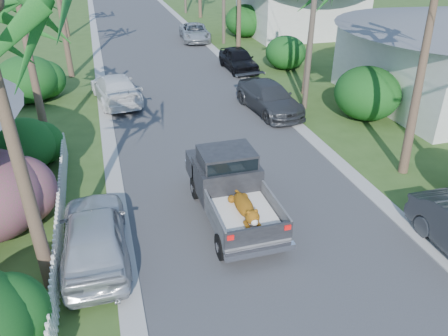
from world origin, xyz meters
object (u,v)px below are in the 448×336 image
object	(u,v)px
pickup_truck	(229,183)
parked_car_rd	(195,32)
parked_car_ln	(94,235)
house_right_far	(300,8)
parked_car_rf	(238,59)
parked_car_rm	(269,98)
parked_car_lf	(116,89)
utility_pole_b	(313,15)
house_right_near	(448,60)

from	to	relation	value
pickup_truck	parked_car_rd	xyz separation A→B (m)	(4.38, 24.39, -0.35)
parked_car_ln	house_right_far	distance (m)	31.66
parked_car_rf	parked_car_ln	world-z (taller)	parked_car_ln
parked_car_rm	parked_car_ln	size ratio (longest dim) A/B	1.09
pickup_truck	parked_car_lf	size ratio (longest dim) A/B	1.01
parked_car_rf	parked_car_rd	bearing A→B (deg)	93.38
parked_car_rd	utility_pole_b	xyz separation A→B (m)	(2.00, -16.59, 3.94)
parked_car_rf	parked_car_ln	xyz separation A→B (m)	(-9.42, -16.48, 0.04)
pickup_truck	parked_car_ln	size ratio (longest dim) A/B	1.16
house_right_near	utility_pole_b	world-z (taller)	utility_pole_b
pickup_truck	parked_car_rf	bearing A→B (deg)	71.20
parked_car_ln	utility_pole_b	xyz separation A→B (m)	(10.60, 9.01, 3.85)
parked_car_rd	house_right_near	size ratio (longest dim) A/B	0.53
parked_car_lf	house_right_near	distance (m)	17.29
parked_car_rd	parked_car_ln	size ratio (longest dim) A/B	1.08
parked_car_rf	house_right_near	distance (m)	12.15
parked_car_rm	utility_pole_b	world-z (taller)	utility_pole_b
pickup_truck	house_right_far	distance (m)	28.40
house_right_far	parked_car_rd	bearing A→B (deg)	-177.48
house_right_near	parked_car_rf	bearing A→B (deg)	135.40
pickup_truck	house_right_far	size ratio (longest dim) A/B	0.57
parked_car_ln	house_right_far	world-z (taller)	house_right_far
parked_car_rm	house_right_far	xyz separation A→B (m)	(9.32, 16.88, 1.42)
parked_car_rm	house_right_near	bearing A→B (deg)	-13.43
pickup_truck	parked_car_lf	xyz separation A→B (m)	(-2.82, 11.40, -0.28)
house_right_near	house_right_far	xyz separation A→B (m)	(0.00, 18.00, -0.10)
pickup_truck	parked_car_rf	size ratio (longest dim) A/B	1.23
utility_pole_b	parked_car_rm	bearing A→B (deg)	176.50
pickup_truck	parked_car_rf	world-z (taller)	pickup_truck
parked_car_rm	house_right_far	world-z (taller)	house_right_far
parked_car_rm	parked_car_rd	world-z (taller)	parked_car_rm
parked_car_rd	parked_car_ln	distance (m)	27.01
pickup_truck	parked_car_ln	bearing A→B (deg)	-164.00
parked_car_rd	utility_pole_b	size ratio (longest dim) A/B	0.53
parked_car_rm	house_right_far	size ratio (longest dim) A/B	0.53
pickup_truck	house_right_near	distance (m)	15.42
parked_car_rm	parked_car_ln	xyz separation A→B (m)	(-8.68, -9.13, 0.06)
house_right_near	parked_car_rd	bearing A→B (deg)	118.12
house_right_near	parked_car_lf	bearing A→B (deg)	164.54
parked_car_rm	parked_car_rd	bearing A→B (deg)	83.70
parked_car_ln	utility_pole_b	world-z (taller)	utility_pole_b
pickup_truck	parked_car_rm	bearing A→B (deg)	60.61
parked_car_rd	house_right_far	size ratio (longest dim) A/B	0.53
parked_car_rf	utility_pole_b	distance (m)	8.50
parked_car_lf	utility_pole_b	bearing A→B (deg)	151.23
parked_car_rm	parked_car_rd	size ratio (longest dim) A/B	1.01
parked_car_rd	house_right_far	distance (m)	9.52
pickup_truck	parked_car_rm	distance (m)	9.10
parked_car_ln	house_right_far	xyz separation A→B (m)	(18.00, 26.01, 1.37)
house_right_near	utility_pole_b	distance (m)	7.84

